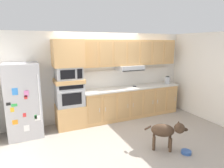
{
  "coord_description": "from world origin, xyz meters",
  "views": [
    {
      "loc": [
        -1.94,
        -4.14,
        2.2
      ],
      "look_at": [
        -0.02,
        0.16,
        1.2
      ],
      "focal_mm": 30.83,
      "sensor_mm": 36.0,
      "label": 1
    }
  ],
  "objects_px": {
    "refrigerator": "(24,100)",
    "microwave": "(68,73)",
    "screwdriver": "(135,86)",
    "electric_kettle": "(167,80)",
    "dog_food_bowl": "(186,152)",
    "dog": "(166,131)",
    "built_in_oven": "(69,94)"
  },
  "relations": [
    {
      "from": "screwdriver",
      "to": "microwave",
      "type": "bearing_deg",
      "value": 179.63
    },
    {
      "from": "refrigerator",
      "to": "microwave",
      "type": "relative_size",
      "value": 2.73
    },
    {
      "from": "refrigerator",
      "to": "dog",
      "type": "bearing_deg",
      "value": -35.56
    },
    {
      "from": "electric_kettle",
      "to": "dog",
      "type": "xyz_separation_m",
      "value": [
        -1.59,
        -1.93,
        -0.61
      ]
    },
    {
      "from": "refrigerator",
      "to": "dog_food_bowl",
      "type": "xyz_separation_m",
      "value": [
        2.95,
        -2.21,
        -0.85
      ]
    },
    {
      "from": "refrigerator",
      "to": "screwdriver",
      "type": "bearing_deg",
      "value": 1.03
    },
    {
      "from": "electric_kettle",
      "to": "dog_food_bowl",
      "type": "xyz_separation_m",
      "value": [
        -1.31,
        -2.23,
        -1.0
      ]
    },
    {
      "from": "refrigerator",
      "to": "built_in_oven",
      "type": "distance_m",
      "value": 1.1
    },
    {
      "from": "electric_kettle",
      "to": "dog_food_bowl",
      "type": "height_order",
      "value": "electric_kettle"
    },
    {
      "from": "microwave",
      "to": "screwdriver",
      "type": "height_order",
      "value": "microwave"
    },
    {
      "from": "screwdriver",
      "to": "electric_kettle",
      "type": "height_order",
      "value": "electric_kettle"
    },
    {
      "from": "microwave",
      "to": "dog",
      "type": "height_order",
      "value": "microwave"
    },
    {
      "from": "dog_food_bowl",
      "to": "microwave",
      "type": "bearing_deg",
      "value": 129.24
    },
    {
      "from": "microwave",
      "to": "electric_kettle",
      "type": "relative_size",
      "value": 2.68
    },
    {
      "from": "screwdriver",
      "to": "dog_food_bowl",
      "type": "xyz_separation_m",
      "value": [
        -0.1,
        -2.26,
        -0.9
      ]
    },
    {
      "from": "electric_kettle",
      "to": "screwdriver",
      "type": "bearing_deg",
      "value": 178.36
    },
    {
      "from": "built_in_oven",
      "to": "microwave",
      "type": "height_order",
      "value": "microwave"
    },
    {
      "from": "microwave",
      "to": "dog_food_bowl",
      "type": "height_order",
      "value": "microwave"
    },
    {
      "from": "dog_food_bowl",
      "to": "dog",
      "type": "bearing_deg",
      "value": 133.35
    },
    {
      "from": "screwdriver",
      "to": "built_in_oven",
      "type": "bearing_deg",
      "value": 179.63
    },
    {
      "from": "built_in_oven",
      "to": "dog_food_bowl",
      "type": "height_order",
      "value": "built_in_oven"
    },
    {
      "from": "refrigerator",
      "to": "microwave",
      "type": "bearing_deg",
      "value": 3.55
    },
    {
      "from": "built_in_oven",
      "to": "refrigerator",
      "type": "bearing_deg",
      "value": -176.45
    },
    {
      "from": "refrigerator",
      "to": "electric_kettle",
      "type": "bearing_deg",
      "value": 0.28
    },
    {
      "from": "refrigerator",
      "to": "dog",
      "type": "height_order",
      "value": "refrigerator"
    },
    {
      "from": "electric_kettle",
      "to": "refrigerator",
      "type": "bearing_deg",
      "value": -179.72
    },
    {
      "from": "refrigerator",
      "to": "microwave",
      "type": "distance_m",
      "value": 1.24
    },
    {
      "from": "built_in_oven",
      "to": "dog_food_bowl",
      "type": "xyz_separation_m",
      "value": [
        1.86,
        -2.28,
        -0.87
      ]
    },
    {
      "from": "refrigerator",
      "to": "built_in_oven",
      "type": "xyz_separation_m",
      "value": [
        1.09,
        0.07,
        0.02
      ]
    },
    {
      "from": "dog_food_bowl",
      "to": "electric_kettle",
      "type": "bearing_deg",
      "value": 59.67
    },
    {
      "from": "built_in_oven",
      "to": "microwave",
      "type": "xyz_separation_m",
      "value": [
        0.0,
        -0.0,
        0.56
      ]
    },
    {
      "from": "built_in_oven",
      "to": "dog_food_bowl",
      "type": "distance_m",
      "value": 3.07
    }
  ]
}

